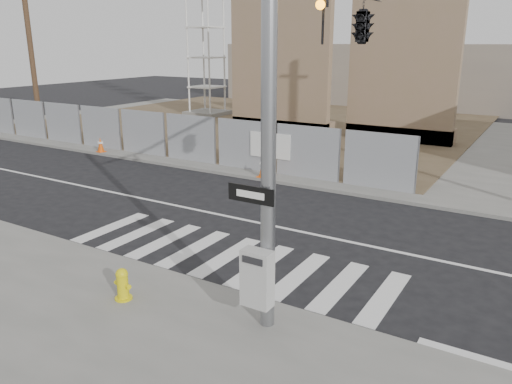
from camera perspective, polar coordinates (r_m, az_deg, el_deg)
The scene contains 12 objects.
ground at distance 14.48m, azimuth 2.20°, elevation -3.95°, with size 100.00×100.00×0.00m, color black.
sidewalk_far at distance 27.16m, azimuth 16.78°, elevation 5.28°, with size 50.00×20.00×0.12m, color slate.
signal_pole at distance 10.63m, azimuth 9.13°, elevation 14.76°, with size 0.96×5.87×7.00m.
chain_link_fence at distance 23.96m, azimuth -13.14°, elevation 6.69°, with size 24.60×0.04×2.00m, color gray.
concrete_wall_left at distance 28.44m, azimuth 2.78°, elevation 13.20°, with size 6.00×1.30×8.00m.
concrete_wall_right at distance 26.95m, azimuth 16.38°, elevation 12.37°, with size 5.50×1.30×8.00m.
utility_pole_left at distance 30.06m, azimuth -24.45°, elevation 15.46°, with size 1.60×0.28×10.00m.
fire_hydrant at distance 10.54m, azimuth -15.01°, elevation -10.12°, with size 0.43×0.43×0.67m.
traffic_cone_a at distance 26.51m, azimuth -17.23°, elevation 5.83°, with size 0.40×0.40×0.67m.
traffic_cone_b at distance 24.86m, azimuth -17.34°, elevation 5.17°, with size 0.42×0.42×0.70m.
traffic_cone_c at distance 22.94m, azimuth -8.86°, elevation 4.79°, with size 0.44×0.44×0.68m.
traffic_cone_d at distance 19.20m, azimuth 0.85°, elevation 2.85°, with size 0.43×0.43×0.80m.
Camera 1 is at (6.54, -11.87, 5.10)m, focal length 35.00 mm.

